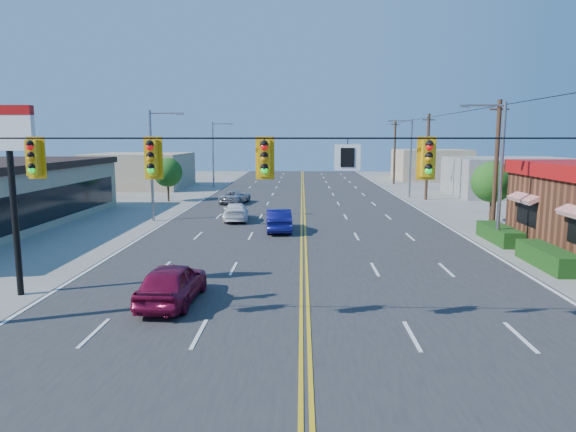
{
  "coord_description": "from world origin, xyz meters",
  "views": [
    {
      "loc": [
        -0.12,
        -14.92,
        5.98
      ],
      "look_at": [
        -0.79,
        10.15,
        2.2
      ],
      "focal_mm": 32.0,
      "sensor_mm": 36.0,
      "label": 1
    }
  ],
  "objects_px": {
    "pizza_hut_sign": "(10,160)",
    "car_magenta": "(172,284)",
    "signal_span": "(302,177)",
    "car_silver": "(235,197)",
    "car_blue": "(279,221)",
    "car_white": "(236,213)"
  },
  "relations": [
    {
      "from": "pizza_hut_sign",
      "to": "car_magenta",
      "type": "xyz_separation_m",
      "value": [
        6.19,
        -1.02,
        -4.43
      ]
    },
    {
      "from": "car_silver",
      "to": "signal_span",
      "type": "bearing_deg",
      "value": 112.55
    },
    {
      "from": "signal_span",
      "to": "car_silver",
      "type": "bearing_deg",
      "value": 100.83
    },
    {
      "from": "car_silver",
      "to": "car_blue",
      "type": "bearing_deg",
      "value": 119.72
    },
    {
      "from": "car_blue",
      "to": "car_white",
      "type": "xyz_separation_m",
      "value": [
        -3.31,
        4.21,
        -0.09
      ]
    },
    {
      "from": "signal_span",
      "to": "car_magenta",
      "type": "xyz_separation_m",
      "value": [
        -4.69,
        2.98,
        -4.13
      ]
    },
    {
      "from": "signal_span",
      "to": "car_white",
      "type": "xyz_separation_m",
      "value": [
        -4.8,
        22.04,
        -4.25
      ]
    },
    {
      "from": "pizza_hut_sign",
      "to": "car_silver",
      "type": "distance_m",
      "value": 28.93
    },
    {
      "from": "signal_span",
      "to": "car_white",
      "type": "height_order",
      "value": "signal_span"
    },
    {
      "from": "pizza_hut_sign",
      "to": "car_white",
      "type": "bearing_deg",
      "value": 71.38
    },
    {
      "from": "pizza_hut_sign",
      "to": "car_silver",
      "type": "height_order",
      "value": "pizza_hut_sign"
    },
    {
      "from": "car_white",
      "to": "car_silver",
      "type": "height_order",
      "value": "car_white"
    },
    {
      "from": "pizza_hut_sign",
      "to": "car_white",
      "type": "distance_m",
      "value": 19.57
    },
    {
      "from": "car_blue",
      "to": "car_silver",
      "type": "relative_size",
      "value": 1.03
    },
    {
      "from": "car_blue",
      "to": "pizza_hut_sign",
      "type": "bearing_deg",
      "value": 51.01
    },
    {
      "from": "car_blue",
      "to": "car_silver",
      "type": "bearing_deg",
      "value": -76.83
    },
    {
      "from": "car_white",
      "to": "pizza_hut_sign",
      "type": "bearing_deg",
      "value": 66.15
    },
    {
      "from": "pizza_hut_sign",
      "to": "car_blue",
      "type": "bearing_deg",
      "value": 55.84
    },
    {
      "from": "car_blue",
      "to": "car_magenta",
      "type": "bearing_deg",
      "value": 73.05
    },
    {
      "from": "signal_span",
      "to": "car_white",
      "type": "relative_size",
      "value": 5.53
    },
    {
      "from": "signal_span",
      "to": "pizza_hut_sign",
      "type": "xyz_separation_m",
      "value": [
        -10.88,
        4.0,
        0.3
      ]
    },
    {
      "from": "car_blue",
      "to": "car_silver",
      "type": "xyz_separation_m",
      "value": [
        -4.66,
        14.34,
        -0.13
      ]
    }
  ]
}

